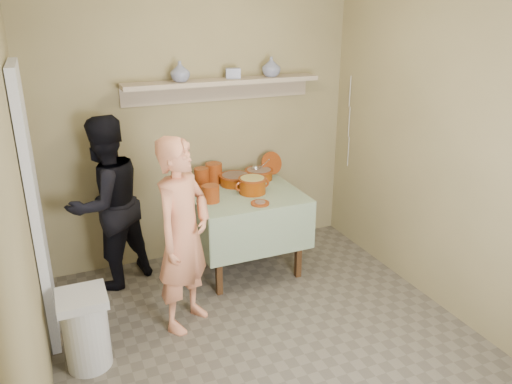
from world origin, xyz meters
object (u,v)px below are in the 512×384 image
serving_table (243,203)px  cazuela_rice (252,184)px  person_helper (107,203)px  trash_bin (86,330)px  person_cook (183,235)px

serving_table → cazuela_rice: 0.22m
person_helper → serving_table: size_ratio=1.56×
serving_table → trash_bin: bearing=-149.4°
person_helper → serving_table: 1.20m
person_cook → cazuela_rice: bearing=-3.2°
person_cook → trash_bin: (-0.76, -0.22, -0.47)m
person_cook → serving_table: 1.00m
cazuela_rice → trash_bin: size_ratio=0.59×
person_cook → serving_table: size_ratio=1.54×
person_cook → serving_table: person_cook is taller
person_cook → serving_table: bearing=2.2°
person_helper → trash_bin: bearing=43.8°
cazuela_rice → person_cook: bearing=-143.4°
person_helper → trash_bin: 1.22m
serving_table → cazuela_rice: bearing=-50.7°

